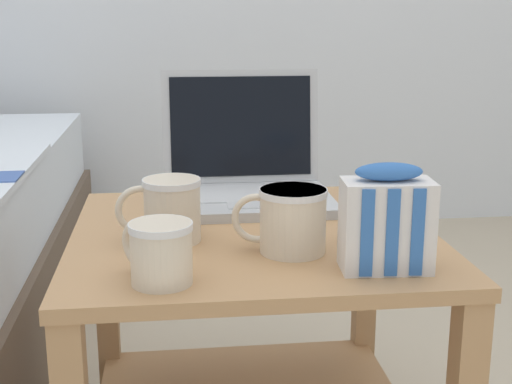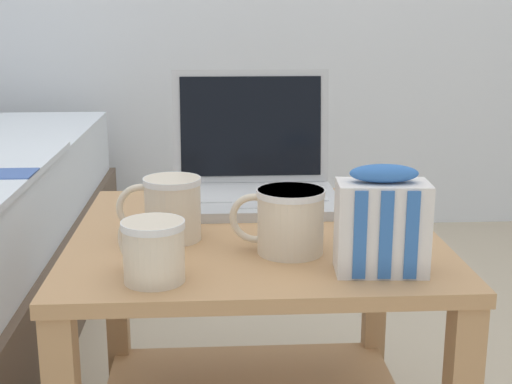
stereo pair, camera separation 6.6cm
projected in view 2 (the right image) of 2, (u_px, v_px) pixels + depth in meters
The scene contains 7 objects.
bedside_table at pixel (254, 322), 1.25m from camera, with size 0.61×0.59×0.48m.
laptop at pixel (253, 175), 1.40m from camera, with size 0.32×0.27×0.25m.
mug_front_left at pixel (171, 206), 1.15m from camera, with size 0.14×0.09×0.10m.
mug_front_right at pixel (289, 218), 1.09m from camera, with size 0.15×0.10×0.10m.
mug_mid_center at pixel (152, 247), 0.98m from camera, with size 0.10×0.11×0.09m.
snack_bag at pixel (382, 224), 1.00m from camera, with size 0.13×0.08×0.16m.
cell_phone at pixel (367, 231), 1.19m from camera, with size 0.12×0.17×0.01m.
Camera 2 is at (-0.07, -1.16, 0.84)m, focal length 50.00 mm.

